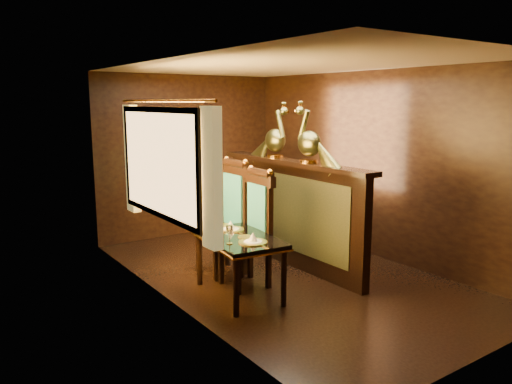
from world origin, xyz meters
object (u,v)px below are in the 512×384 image
Objects in this scene: chair_left at (254,224)px; peacock_left at (310,132)px; dining_table at (238,242)px; peacock_right at (275,130)px; chair_right at (230,213)px.

chair_left is 1.30m from peacock_left.
peacock_left is (1.14, 0.18, 1.13)m from dining_table.
chair_right is at bearing -171.27° from peacock_right.
peacock_right reaches higher than chair_left.
peacock_left reaches higher than dining_table.
chair_right is at bearing 144.35° from peacock_left.
dining_table is 0.40m from chair_left.
chair_left is at bearing -140.14° from peacock_right.
peacock_left is 0.68m from peacock_right.
dining_table is at bearing -147.79° from chair_left.
dining_table is 1.66× the size of peacock_right.
chair_right is 1.92× the size of peacock_left.
chair_right is 1.26m from peacock_right.
chair_left is at bearing -93.84° from chair_right.
peacock_right is at bearing 7.69° from chair_right.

